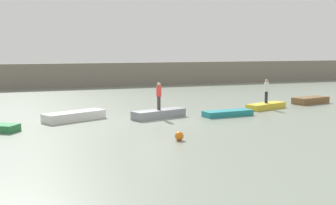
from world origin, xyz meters
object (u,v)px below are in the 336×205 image
at_px(rowboat_grey, 159,114).
at_px(mooring_buoy, 179,136).
at_px(rowboat_teal, 228,113).
at_px(rowboat_yellow, 266,106).
at_px(rowboat_white, 74,116).
at_px(rowboat_brown, 310,100).
at_px(person_red_shirt, 159,94).
at_px(person_white_shirt, 266,90).

xyz_separation_m(rowboat_grey, mooring_buoy, (-1.28, -6.79, -0.04)).
height_order(rowboat_grey, rowboat_teal, rowboat_grey).
distance_m(rowboat_grey, rowboat_yellow, 8.91).
relative_size(rowboat_white, rowboat_yellow, 1.13).
bearing_deg(rowboat_yellow, rowboat_grey, 168.17).
xyz_separation_m(rowboat_brown, person_red_shirt, (-13.90, -2.74, 1.26)).
xyz_separation_m(rowboat_teal, mooring_buoy, (-5.81, -6.01, 0.04)).
bearing_deg(person_red_shirt, rowboat_teal, -9.77).
bearing_deg(mooring_buoy, person_red_shirt, 79.35).
height_order(rowboat_grey, rowboat_yellow, rowboat_grey).
distance_m(rowboat_brown, mooring_buoy, 17.92).
bearing_deg(rowboat_grey, mooring_buoy, -118.54).
xyz_separation_m(rowboat_white, rowboat_teal, (9.75, -1.74, -0.08)).
distance_m(rowboat_white, person_red_shirt, 5.45).
bearing_deg(mooring_buoy, rowboat_brown, 32.12).
distance_m(rowboat_yellow, person_white_shirt, 1.19).
height_order(person_white_shirt, mooring_buoy, person_white_shirt).
bearing_deg(rowboat_brown, person_white_shirt, -177.59).
relative_size(rowboat_white, rowboat_teal, 1.16).
bearing_deg(rowboat_brown, mooring_buoy, -161.04).
relative_size(rowboat_yellow, person_white_shirt, 1.97).
xyz_separation_m(rowboat_white, rowboat_brown, (19.12, 1.78, -0.01)).
height_order(rowboat_yellow, person_white_shirt, person_white_shirt).
bearing_deg(rowboat_white, person_white_shirt, -22.78).
relative_size(person_white_shirt, mooring_buoy, 3.99).
bearing_deg(rowboat_teal, mooring_buoy, -138.99).
bearing_deg(mooring_buoy, rowboat_teal, 45.94).
bearing_deg(rowboat_yellow, rowboat_brown, -4.79).
bearing_deg(person_red_shirt, rowboat_brown, 11.14).
height_order(rowboat_grey, mooring_buoy, rowboat_grey).
distance_m(rowboat_grey, person_red_shirt, 1.25).
xyz_separation_m(rowboat_brown, mooring_buoy, (-15.18, -9.53, -0.04)).
relative_size(rowboat_brown, person_red_shirt, 1.80).
distance_m(rowboat_teal, person_red_shirt, 4.79).
bearing_deg(rowboat_white, rowboat_grey, -34.65).
bearing_deg(person_red_shirt, person_white_shirt, 8.52).
height_order(rowboat_grey, person_white_shirt, person_white_shirt).
relative_size(rowboat_brown, mooring_buoy, 7.12).
relative_size(rowboat_white, rowboat_brown, 1.25).
height_order(rowboat_teal, person_white_shirt, person_white_shirt).
relative_size(rowboat_grey, rowboat_yellow, 1.05).
xyz_separation_m(rowboat_yellow, person_white_shirt, (-0.00, 0.00, 1.19)).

